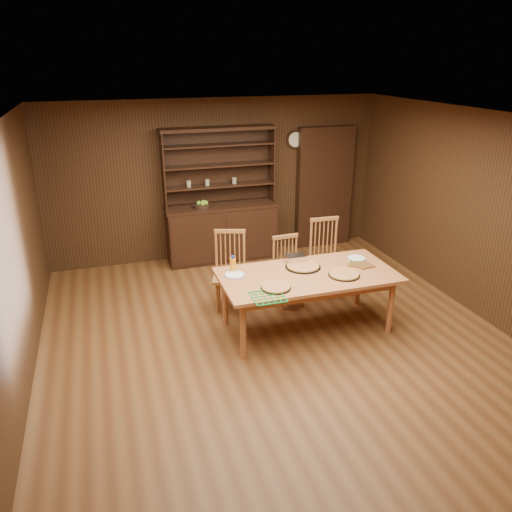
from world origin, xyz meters
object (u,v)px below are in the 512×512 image
object	(u,v)px
chair_center	(287,268)
juice_bottle	(233,264)
chair_left	(230,267)
chair_right	(325,253)
dining_table	(308,279)
china_hutch	(221,225)

from	to	relation	value
chair_center	juice_bottle	size ratio (longest dim) A/B	4.66
chair_left	chair_right	size ratio (longest dim) A/B	0.98
chair_right	dining_table	bearing A→B (deg)	-123.71
china_hutch	dining_table	size ratio (longest dim) A/B	1.02
juice_bottle	dining_table	bearing A→B (deg)	-22.07
chair_center	chair_right	size ratio (longest dim) A/B	0.88
chair_center	chair_right	world-z (taller)	chair_right
chair_right	juice_bottle	xyz separation A→B (m)	(-1.52, -0.59, 0.27)
dining_table	chair_right	size ratio (longest dim) A/B	1.96
dining_table	china_hutch	bearing A→B (deg)	99.63
dining_table	chair_right	distance (m)	1.16
china_hutch	chair_left	distance (m)	1.72
chair_left	chair_right	distance (m)	1.42
juice_bottle	chair_center	bearing A→B (deg)	26.14
dining_table	juice_bottle	distance (m)	0.93
dining_table	chair_right	xyz separation A→B (m)	(0.68, 0.93, -0.10)
china_hutch	chair_center	size ratio (longest dim) A/B	2.28
chair_center	juice_bottle	world-z (taller)	juice_bottle
dining_table	chair_center	distance (m)	0.80
chair_right	chair_left	bearing A→B (deg)	-176.09
china_hutch	juice_bottle	bearing A→B (deg)	-100.23
china_hutch	juice_bottle	xyz separation A→B (m)	(-0.41, -2.25, 0.25)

